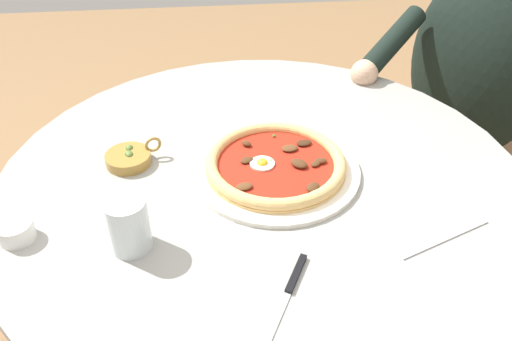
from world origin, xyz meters
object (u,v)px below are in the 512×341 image
at_px(olive_pan, 129,158).
at_px(cafe_chair_diner, 485,115).
at_px(ramekin_capers, 15,230).
at_px(dining_table, 262,223).
at_px(fork_utensil, 445,238).
at_px(pizza_on_plate, 276,165).
at_px(diner_person, 458,129).
at_px(water_glass, 129,227).
at_px(steak_knife, 289,289).

distance_m(olive_pan, cafe_chair_diner, 1.13).
bearing_deg(ramekin_capers, dining_table, -72.97).
relative_size(dining_table, fork_utensil, 5.78).
xyz_separation_m(pizza_on_plate, diner_person, (0.42, -0.61, -0.22)).
distance_m(dining_table, water_glass, 0.34).
bearing_deg(pizza_on_plate, water_glass, 123.75).
bearing_deg(fork_utensil, steak_knife, 106.47).
bearing_deg(diner_person, fork_utensil, 151.47).
bearing_deg(pizza_on_plate, cafe_chair_diner, -55.51).
xyz_separation_m(diner_person, cafe_chair_diner, (0.08, -0.12, -0.01)).
distance_m(ramekin_capers, olive_pan, 0.26).
bearing_deg(steak_knife, diner_person, -40.99).
bearing_deg(diner_person, ramekin_capers, 117.73).
bearing_deg(dining_table, water_glass, 125.57).
bearing_deg(dining_table, pizza_on_plate, -76.19).
distance_m(pizza_on_plate, steak_knife, 0.30).
bearing_deg(fork_utensil, ramekin_capers, 83.83).
bearing_deg(steak_knife, pizza_on_plate, -3.60).
distance_m(pizza_on_plate, fork_utensil, 0.34).
height_order(water_glass, fork_utensil, water_glass).
relative_size(pizza_on_plate, water_glass, 3.45).
bearing_deg(cafe_chair_diner, steak_knife, 136.92).
bearing_deg(cafe_chair_diner, dining_table, 123.89).
bearing_deg(steak_knife, fork_utensil, -73.53).
xyz_separation_m(ramekin_capers, olive_pan, (0.20, -0.17, -0.01)).
bearing_deg(cafe_chair_diner, water_glass, 124.30).
bearing_deg(steak_knife, ramekin_capers, 69.96).
relative_size(water_glass, steak_knife, 0.50).
xyz_separation_m(dining_table, pizza_on_plate, (0.01, -0.03, 0.15)).
xyz_separation_m(pizza_on_plate, fork_utensil, (-0.22, -0.26, -0.01)).
height_order(ramekin_capers, olive_pan, olive_pan).
distance_m(dining_table, cafe_chair_diner, 0.91).
bearing_deg(ramekin_capers, fork_utensil, -96.17).
distance_m(olive_pan, fork_utensil, 0.61).
bearing_deg(diner_person, water_glass, 124.45).
distance_m(ramekin_capers, cafe_chair_diner, 1.37).
bearing_deg(fork_utensil, pizza_on_plate, 50.28).
distance_m(ramekin_capers, diner_person, 1.22).
bearing_deg(steak_knife, water_glass, 63.56).
relative_size(pizza_on_plate, olive_pan, 2.94).
bearing_deg(olive_pan, ramekin_capers, 139.53).
distance_m(steak_knife, ramekin_capers, 0.47).
bearing_deg(water_glass, fork_utensil, -94.31).
bearing_deg(pizza_on_plate, diner_person, -55.25).
relative_size(ramekin_capers, cafe_chair_diner, 0.07).
distance_m(steak_knife, cafe_chair_diner, 1.11).
distance_m(water_glass, diner_person, 1.08).
bearing_deg(fork_utensil, diner_person, -28.53).
relative_size(olive_pan, fork_utensil, 0.63).
relative_size(dining_table, diner_person, 0.89).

